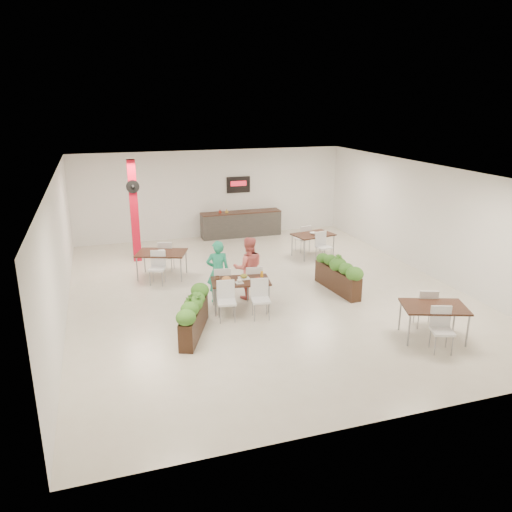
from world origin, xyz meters
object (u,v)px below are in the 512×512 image
at_px(service_counter, 241,223).
at_px(diner_woman, 248,268).
at_px(planter_right, 338,273).
at_px(side_table_a, 162,256).
at_px(planter_left, 194,313).
at_px(side_table_c, 434,311).
at_px(side_table_b, 313,237).
at_px(red_column, 134,210).
at_px(main_table, 240,285).
at_px(diner_man, 218,272).

bearing_deg(service_counter, diner_woman, -104.41).
bearing_deg(planter_right, side_table_a, 149.59).
xyz_separation_m(planter_left, side_table_a, (-0.16, 3.95, 0.13)).
height_order(diner_woman, side_table_a, diner_woman).
bearing_deg(diner_woman, service_counter, -95.40).
relative_size(side_table_a, side_table_c, 1.00).
bearing_deg(side_table_b, red_column, 155.62).
bearing_deg(side_table_c, service_counter, 118.78).
distance_m(main_table, side_table_a, 3.30).
height_order(main_table, side_table_c, same).
relative_size(diner_man, side_table_b, 0.96).
height_order(main_table, diner_man, diner_man).
relative_size(diner_woman, planter_left, 0.90).
distance_m(red_column, service_counter, 4.56).
bearing_deg(planter_left, diner_woman, 43.53).
height_order(service_counter, diner_woman, service_counter).
height_order(service_counter, planter_left, service_counter).
xyz_separation_m(diner_woman, planter_right, (2.42, -0.25, -0.31)).
bearing_deg(planter_left, main_table, 36.99).
relative_size(service_counter, diner_man, 1.87).
distance_m(diner_woman, planter_right, 2.45).
distance_m(red_column, planter_right, 6.65).
relative_size(red_column, diner_man, 1.99).
height_order(red_column, diner_man, red_column).
relative_size(diner_man, side_table_a, 0.97).
height_order(main_table, side_table_b, same).
bearing_deg(red_column, service_counter, 25.00).
relative_size(service_counter, side_table_c, 1.80).
bearing_deg(side_table_a, planter_left, -66.95).
height_order(red_column, planter_left, red_column).
height_order(side_table_b, side_table_c, same).
relative_size(service_counter, side_table_a, 1.80).
distance_m(diner_woman, side_table_a, 2.98).
bearing_deg(planter_right, side_table_c, -78.26).
xyz_separation_m(main_table, side_table_a, (-1.49, 2.94, 0.01)).
bearing_deg(diner_woman, side_table_c, 140.96).
bearing_deg(main_table, diner_man, 120.81).
distance_m(diner_man, side_table_b, 4.80).
height_order(diner_man, side_table_b, diner_man).
bearing_deg(side_table_c, red_column, 145.75).
xyz_separation_m(service_counter, diner_woman, (-1.54, -6.00, 0.32)).
distance_m(red_column, side_table_a, 2.17).
relative_size(diner_man, side_table_c, 0.96).
bearing_deg(side_table_a, diner_man, -43.43).
distance_m(diner_man, side_table_a, 2.54).
distance_m(side_table_b, side_table_c, 6.25).
xyz_separation_m(side_table_a, side_table_c, (4.98, -5.71, -0.01)).
height_order(diner_man, side_table_c, diner_man).
bearing_deg(main_table, planter_right, 8.16).
height_order(red_column, diner_woman, red_column).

